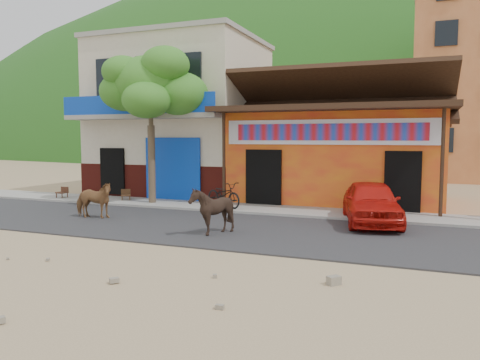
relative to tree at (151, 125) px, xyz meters
The scene contains 13 objects.
ground 8.03m from the tree, 51.58° to the right, with size 120.00×120.00×0.00m, color #9E825B.
road 6.45m from the tree, 35.66° to the right, with size 60.00×5.00×0.04m, color #28282B.
sidewalk 5.53m from the tree, ahead, with size 60.00×2.00×0.12m, color gray.
dance_club 7.93m from the tree, 32.47° to the left, with size 8.00×6.00×3.60m, color orange.
cafe_building 4.31m from the tree, 102.09° to the left, with size 7.00×6.00×7.00m, color beige.
hillside 64.97m from the tree, 85.90° to the left, with size 100.00×40.00×24.00m, color #194C14.
tree is the anchor object (origin of this frame).
cow_tan 4.19m from the tree, 91.70° to the right, with size 0.64×1.40×1.18m, color olive.
cow_dark 6.74m from the tree, 43.31° to the right, with size 1.06×1.19×1.31m, color black.
red_car 8.80m from the tree, ahead, with size 1.55×3.85×1.31m, color red.
scooter 4.01m from the tree, ahead, with size 0.61×1.76×0.93m, color black.
cafe_chair_left 5.10m from the tree, behind, with size 0.39×0.39×0.83m, color #452A17, non-canonical shape.
cafe_chair_right 2.96m from the tree, behind, with size 0.38×0.38×0.81m, color #452B17, non-canonical shape.
Camera 1 is at (5.24, -9.83, 2.66)m, focal length 35.00 mm.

